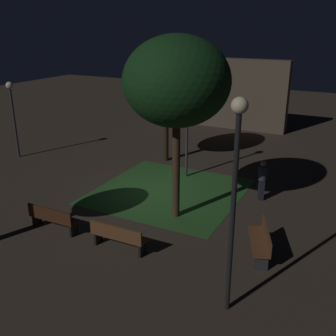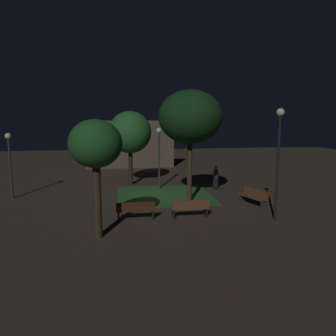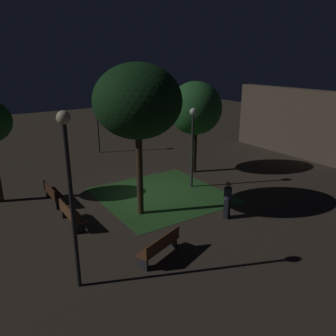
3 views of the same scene
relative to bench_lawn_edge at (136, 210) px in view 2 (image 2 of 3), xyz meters
name	(u,v)px [view 2 (image 2 of 3)]	position (x,y,z in m)	size (l,w,h in m)	color
ground_plane	(154,197)	(1.30, 4.31, -0.48)	(60.00, 60.00, 0.00)	#3D3328
grass_lawn	(164,195)	(1.95, 4.68, -0.48)	(5.74, 5.73, 0.01)	#2D6028
bench_lawn_edge	(136,210)	(0.00, 0.00, 0.00)	(1.80, 0.50, 0.88)	#422314
bench_back_row	(190,208)	(2.60, 0.00, 0.00)	(1.81, 0.51, 0.88)	brown
bench_by_lamp	(254,196)	(6.54, 1.72, 0.00)	(1.09, 1.85, 0.88)	brown
tree_back_right	(130,133)	(-0.01, 8.16, 3.24)	(2.97, 2.97, 5.21)	#2D2116
tree_right_canopy	(190,117)	(3.16, 2.85, 4.29)	(3.50, 3.50, 6.27)	#423021
tree_lawn_side	(96,146)	(-1.57, -2.04, 3.20)	(2.06, 2.06, 4.70)	#38281C
lamp_post_path_center	(9,153)	(-7.10, 5.15, 2.21)	(0.36, 0.36, 3.87)	#333338
lamp_post_near_wall	(159,147)	(1.86, 6.58, 2.34)	(0.36, 0.36, 4.10)	#333338
lamp_post_plaza_west	(279,147)	(6.43, -1.00, 2.97)	(0.36, 0.36, 5.16)	black
pedestrian	(216,177)	(5.52, 5.65, 0.37)	(0.32, 0.34, 1.61)	black
building_wall_backdrop	(130,144)	(0.13, 16.21, 1.76)	(8.36, 0.80, 4.49)	brown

